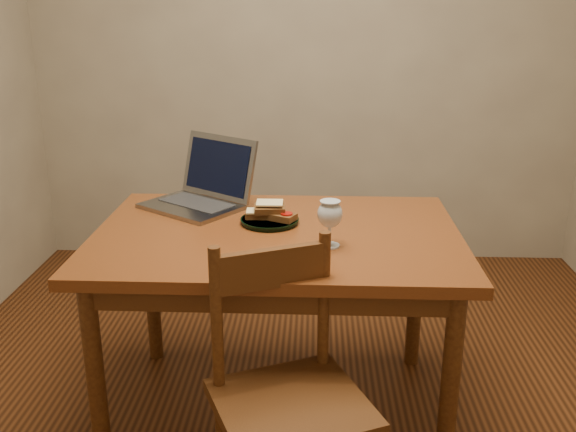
{
  "coord_description": "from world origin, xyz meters",
  "views": [
    {
      "loc": [
        0.05,
        -2.18,
        1.52
      ],
      "look_at": [
        -0.04,
        -0.04,
        0.8
      ],
      "focal_mm": 40.0,
      "sensor_mm": 36.0,
      "label": 1
    }
  ],
  "objects_px": {
    "milk_glass": "(330,224)",
    "laptop": "(204,187)",
    "chair": "(288,385)",
    "plate": "(270,221)",
    "table": "(277,254)"
  },
  "relations": [
    {
      "from": "milk_glass",
      "to": "laptop",
      "type": "distance_m",
      "value": 0.67
    },
    {
      "from": "chair",
      "to": "laptop",
      "type": "relative_size",
      "value": 1.1
    },
    {
      "from": "plate",
      "to": "milk_glass",
      "type": "relative_size",
      "value": 1.34
    },
    {
      "from": "chair",
      "to": "table",
      "type": "bearing_deg",
      "value": 72.94
    },
    {
      "from": "milk_glass",
      "to": "laptop",
      "type": "relative_size",
      "value": 0.33
    },
    {
      "from": "table",
      "to": "laptop",
      "type": "bearing_deg",
      "value": 134.78
    },
    {
      "from": "chair",
      "to": "milk_glass",
      "type": "height_order",
      "value": "milk_glass"
    },
    {
      "from": "table",
      "to": "chair",
      "type": "height_order",
      "value": "chair"
    },
    {
      "from": "table",
      "to": "plate",
      "type": "distance_m",
      "value": 0.13
    },
    {
      "from": "chair",
      "to": "laptop",
      "type": "xyz_separation_m",
      "value": [
        -0.38,
        0.88,
        0.33
      ]
    },
    {
      "from": "table",
      "to": "milk_glass",
      "type": "distance_m",
      "value": 0.28
    },
    {
      "from": "laptop",
      "to": "table",
      "type": "bearing_deg",
      "value": -9.81
    },
    {
      "from": "plate",
      "to": "milk_glass",
      "type": "distance_m",
      "value": 0.32
    },
    {
      "from": "milk_glass",
      "to": "laptop",
      "type": "bearing_deg",
      "value": 137.6
    },
    {
      "from": "chair",
      "to": "laptop",
      "type": "distance_m",
      "value": 1.01
    }
  ]
}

